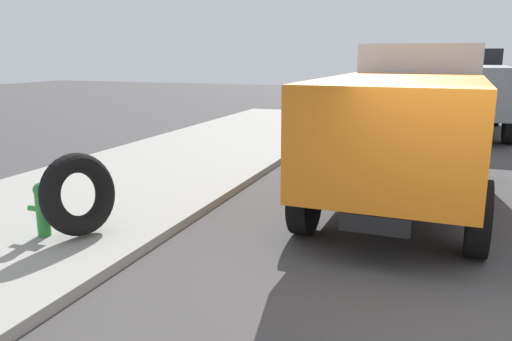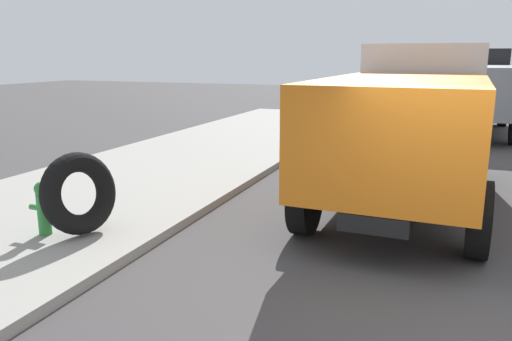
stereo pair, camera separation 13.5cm
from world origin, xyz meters
The scene contains 7 objects.
ground_plane centered at (0.00, 0.00, 0.00)m, with size 80.00×80.00×0.00m, color #423F3F.
fire_hydrant centered at (-0.02, 5.58, 0.58)m, with size 0.22×0.49×0.81m.
loose_tire centered at (0.19, 5.09, 0.78)m, with size 1.23×1.23×0.30m, color black.
dump_truck_orange centered at (4.28, 0.77, 1.61)m, with size 7.07×2.97×3.00m.
dump_truck_gray centered at (14.51, -0.59, 1.61)m, with size 7.01×2.82×3.00m.
dump_truck_yellow centered at (26.95, -0.03, 1.61)m, with size 7.08×2.99×3.00m.
dump_truck_red centered at (34.96, -0.25, 1.61)m, with size 7.07×2.96×3.00m.
Camera 1 is at (-5.59, 0.19, 2.77)m, focal length 35.42 mm.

